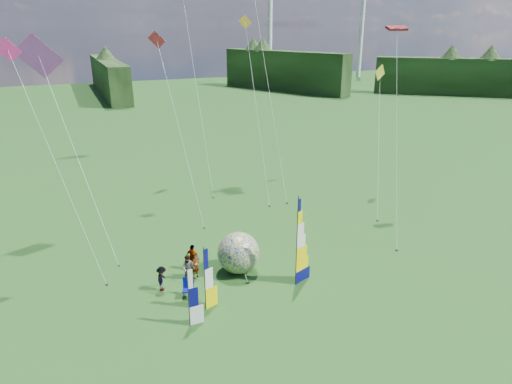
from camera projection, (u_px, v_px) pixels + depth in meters
name	position (u px, v px, depth m)	size (l,w,h in m)	color
ground	(303.00, 310.00, 24.28)	(220.00, 220.00, 0.00)	#316E25
treeline_ring	(305.00, 243.00, 22.90)	(210.00, 210.00, 8.00)	#375A28
turbine_left	(362.00, 22.00, 126.87)	(8.00, 1.20, 30.00)	silver
turbine_right	(270.00, 22.00, 123.70)	(8.00, 1.20, 30.00)	silver
feather_banner_main	(297.00, 243.00, 25.73)	(1.44, 0.10, 5.35)	#09095A
side_banner_left	(205.00, 280.00, 23.69)	(1.00, 0.10, 3.59)	#FFDD00
side_banner_far	(189.00, 299.00, 22.46)	(0.95, 0.10, 3.20)	white
bol_inflatable	(238.00, 253.00, 27.65)	(2.55, 2.55, 2.55)	#061383
spectator_a	(196.00, 265.00, 27.14)	(0.59, 0.39, 1.62)	#66594C
spectator_b	(188.00, 268.00, 26.88)	(0.78, 0.38, 1.60)	#66594C
spectator_c	(162.00, 279.00, 25.83)	(0.97, 0.36, 1.50)	#66594C
spectator_d	(193.00, 257.00, 28.03)	(0.98, 0.40, 1.68)	#66594C
camp_chair	(188.00, 289.00, 25.21)	(0.65, 0.65, 1.12)	#02076E
kite_whale	(265.00, 57.00, 39.67)	(3.73, 14.20, 23.31)	black
kite_rainbow_delta	(75.00, 139.00, 29.07)	(7.96, 13.14, 14.84)	red
kite_parafoil	(398.00, 123.00, 32.03)	(7.52, 10.74, 15.59)	red
small_kite_red	(179.00, 124.00, 34.71)	(3.27, 10.12, 14.32)	red
small_kite_orange	(257.00, 105.00, 39.46)	(3.57, 10.92, 15.55)	gold
small_kite_yellow	(379.00, 136.00, 36.90)	(6.60, 9.09, 11.63)	yellow
small_kite_pink	(58.00, 163.00, 25.38)	(5.52, 6.51, 14.14)	#E02784
small_kite_green	(193.00, 59.00, 40.14)	(2.67, 12.02, 22.79)	#36C25E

